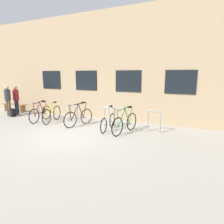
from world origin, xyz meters
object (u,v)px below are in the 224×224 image
at_px(bicycle_green, 125,123).
at_px(bicycle_black, 79,117).
at_px(wooden_bench, 14,106).
at_px(bicycle_yellow, 52,114).
at_px(person_by_bench, 8,99).
at_px(person_browsing, 16,98).
at_px(backpack, 12,113).
at_px(bicycle_maroon, 41,113).
at_px(bicycle_silver, 108,121).

xyz_separation_m(bicycle_green, bicycle_black, (-2.32, 0.13, -0.01)).
distance_m(bicycle_black, wooden_bench, 5.70).
height_order(bicycle_black, bicycle_yellow, bicycle_black).
bearing_deg(bicycle_yellow, bicycle_green, -2.03).
xyz_separation_m(bicycle_green, person_by_bench, (-6.99, 0.11, 0.58)).
height_order(person_browsing, backpack, person_browsing).
relative_size(bicycle_black, bicycle_maroon, 1.00).
distance_m(bicycle_silver, person_browsing, 6.18).
relative_size(bicycle_green, bicycle_silver, 1.08).
bearing_deg(backpack, person_browsing, 121.63).
bearing_deg(bicycle_silver, wooden_bench, 171.11).
relative_size(bicycle_maroon, backpack, 3.80).
relative_size(bicycle_maroon, person_browsing, 1.01).
height_order(bicycle_green, bicycle_maroon, bicycle_green).
xyz_separation_m(bicycle_silver, person_browsing, (-6.13, 0.50, 0.59)).
height_order(bicycle_green, bicycle_black, bicycle_green).
bearing_deg(bicycle_black, person_by_bench, -179.75).
height_order(person_by_bench, person_browsing, person_by_bench).
bearing_deg(bicycle_black, bicycle_yellow, 179.76).
distance_m(bicycle_maroon, wooden_bench, 3.59).
xyz_separation_m(bicycle_silver, bicycle_black, (-1.53, 0.05, 0.03)).
xyz_separation_m(bicycle_black, bicycle_yellow, (-1.58, 0.01, -0.00)).
height_order(bicycle_silver, bicycle_black, bicycle_black).
bearing_deg(wooden_bench, bicycle_black, -10.81).
xyz_separation_m(person_browsing, backpack, (0.21, -0.48, -0.74)).
bearing_deg(bicycle_maroon, bicycle_green, -0.14).
bearing_deg(bicycle_green, bicycle_yellow, 177.97).
bearing_deg(bicycle_green, bicycle_maroon, 179.86).
height_order(bicycle_green, backpack, bicycle_green).
relative_size(wooden_bench, backpack, 4.01).
height_order(bicycle_yellow, person_browsing, person_browsing).
distance_m(bicycle_green, person_by_bench, 7.01).
bearing_deg(person_by_bench, bicycle_maroon, -2.33).
distance_m(bicycle_maroon, person_by_bench, 2.53).
relative_size(bicycle_green, person_by_bench, 1.04).
bearing_deg(bicycle_silver, bicycle_black, 178.28).
height_order(bicycle_green, wooden_bench, bicycle_green).
relative_size(bicycle_yellow, person_browsing, 1.04).
bearing_deg(bicycle_black, backpack, -179.71).
xyz_separation_m(bicycle_black, bicycle_maroon, (-2.21, -0.12, -0.01)).
bearing_deg(bicycle_silver, backpack, 179.78).
relative_size(bicycle_maroon, person_by_bench, 0.98).
xyz_separation_m(wooden_bench, backpack, (1.20, -1.09, -0.14)).
bearing_deg(person_browsing, bicycle_silver, -4.67).
xyz_separation_m(bicycle_silver, person_by_bench, (-6.19, 0.03, 0.61)).
relative_size(bicycle_green, wooden_bench, 1.00).
distance_m(bicycle_yellow, person_by_bench, 3.14).
relative_size(bicycle_silver, bicycle_maroon, 0.97).
bearing_deg(person_browsing, bicycle_black, -5.65).
bearing_deg(backpack, bicycle_yellow, 8.59).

